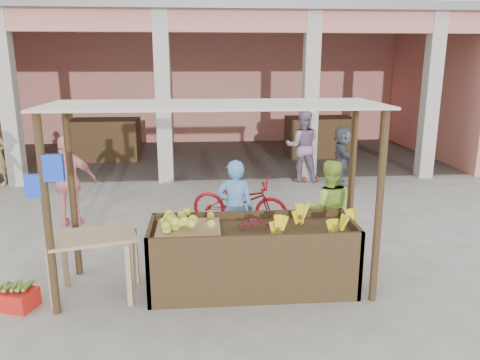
{
  "coord_description": "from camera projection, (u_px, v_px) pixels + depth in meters",
  "views": [
    {
      "loc": [
        -0.11,
        -5.54,
        2.88
      ],
      "look_at": [
        0.44,
        1.2,
        1.15
      ],
      "focal_mm": 35.0,
      "sensor_mm": 36.0,
      "label": 1
    }
  ],
  "objects": [
    {
      "name": "ground",
      "position": [
        214.0,
        289.0,
        6.08
      ],
      "size": [
        60.0,
        60.0,
        0.0
      ],
      "primitive_type": "plane",
      "color": "slate",
      "rests_on": "ground"
    },
    {
      "name": "market_building",
      "position": [
        206.0,
        67.0,
        14.03
      ],
      "size": [
        14.4,
        6.4,
        4.2
      ],
      "color": "#C87569",
      "rests_on": "ground"
    },
    {
      "name": "fruit_stall",
      "position": [
        252.0,
        259.0,
        6.02
      ],
      "size": [
        2.6,
        0.95,
        0.8
      ],
      "primitive_type": "cube",
      "color": "#46311C",
      "rests_on": "ground"
    },
    {
      "name": "stall_awning",
      "position": [
        210.0,
        138.0,
        5.64
      ],
      "size": [
        4.09,
        1.35,
        2.39
      ],
      "color": "#46311C",
      "rests_on": "ground"
    },
    {
      "name": "banana_heap",
      "position": [
        314.0,
        221.0,
        5.91
      ],
      "size": [
        1.23,
        0.67,
        0.22
      ],
      "primitive_type": null,
      "color": "yellow",
      "rests_on": "fruit_stall"
    },
    {
      "name": "melon_tray",
      "position": [
        188.0,
        224.0,
        5.84
      ],
      "size": [
        0.79,
        0.68,
        0.21
      ],
      "color": "#9B7D50",
      "rests_on": "fruit_stall"
    },
    {
      "name": "berry_heap",
      "position": [
        253.0,
        223.0,
        5.96
      ],
      "size": [
        0.46,
        0.37,
        0.15
      ],
      "primitive_type": "ellipsoid",
      "color": "maroon",
      "rests_on": "fruit_stall"
    },
    {
      "name": "side_table",
      "position": [
        94.0,
        245.0,
        5.75
      ],
      "size": [
        1.14,
        0.9,
        0.81
      ],
      "rotation": [
        0.0,
        0.0,
        0.26
      ],
      "color": "tan",
      "rests_on": "ground"
    },
    {
      "name": "papaya_pile",
      "position": [
        92.0,
        227.0,
        5.69
      ],
      "size": [
        0.74,
        0.42,
        0.21
      ],
      "primitive_type": null,
      "color": "#579731",
      "rests_on": "side_table"
    },
    {
      "name": "red_crate",
      "position": [
        16.0,
        299.0,
        5.59
      ],
      "size": [
        0.53,
        0.46,
        0.23
      ],
      "primitive_type": "cube",
      "rotation": [
        0.0,
        0.0,
        -0.35
      ],
      "color": "red",
      "rests_on": "ground"
    },
    {
      "name": "plantain_bundle",
      "position": [
        15.0,
        287.0,
        5.55
      ],
      "size": [
        0.34,
        0.24,
        0.07
      ],
      "primitive_type": null,
      "color": "#5A8C33",
      "rests_on": "red_crate"
    },
    {
      "name": "produce_sacks",
      "position": [
        311.0,
        171.0,
        11.42
      ],
      "size": [
        0.7,
        0.65,
        0.53
      ],
      "color": "maroon",
      "rests_on": "ground"
    },
    {
      "name": "vendor_blue",
      "position": [
        235.0,
        206.0,
        6.89
      ],
      "size": [
        0.68,
        0.56,
        1.6
      ],
      "primitive_type": "imported",
      "rotation": [
        0.0,
        0.0,
        2.93
      ],
      "color": "#5E94DD",
      "rests_on": "ground"
    },
    {
      "name": "vendor_green",
      "position": [
        328.0,
        207.0,
        6.9
      ],
      "size": [
        0.81,
        0.55,
        1.57
      ],
      "primitive_type": "imported",
      "rotation": [
        0.0,
        0.0,
        2.98
      ],
      "color": "#AFD949",
      "rests_on": "ground"
    },
    {
      "name": "motorcycle",
      "position": [
        240.0,
        201.0,
        8.26
      ],
      "size": [
        1.25,
        1.94,
        0.96
      ],
      "primitive_type": "imported",
      "rotation": [
        0.0,
        0.0,
        1.2
      ],
      "color": "#A4101A",
      "rests_on": "ground"
    },
    {
      "name": "shopper_b",
      "position": [
        69.0,
        178.0,
        8.2
      ],
      "size": [
        1.04,
        0.58,
        1.74
      ],
      "primitive_type": "imported",
      "rotation": [
        0.0,
        0.0,
        3.18
      ],
      "color": "pink",
      "rests_on": "ground"
    },
    {
      "name": "shopper_d",
      "position": [
        342.0,
        154.0,
        11.02
      ],
      "size": [
        0.74,
        1.43,
        1.48
      ],
      "primitive_type": "imported",
      "rotation": [
        0.0,
        0.0,
        1.44
      ],
      "color": "#474A54",
      "rests_on": "ground"
    },
    {
      "name": "shopper_f",
      "position": [
        303.0,
        143.0,
        11.31
      ],
      "size": [
        0.99,
        0.67,
        1.89
      ],
      "primitive_type": "imported",
      "rotation": [
        0.0,
        0.0,
        2.99
      ],
      "color": "gray",
      "rests_on": "ground"
    }
  ]
}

